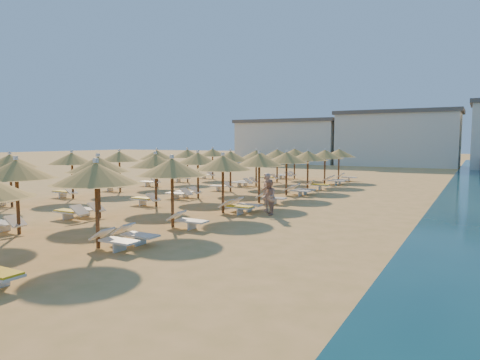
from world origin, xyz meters
The scene contains 8 objects.
ground centered at (0.00, 0.00, 0.00)m, with size 220.00×220.00×0.00m, color tan.
hotel_blocks centered at (3.80, 44.95, 3.70)m, with size 47.32×9.72×8.10m.
parasol_row_east centered at (1.84, 3.34, 2.26)m, with size 2.77×36.04×2.78m.
parasol_row_west centered at (-2.12, 3.34, 2.26)m, with size 2.77×36.04×2.78m.
parasol_row_inland centered at (-8.27, 5.19, 2.26)m, with size 2.77×24.95×2.78m.
loungers centered at (-1.87, 3.55, 0.34)m, with size 13.12×33.83×0.66m.
beachgoer_b centered at (3.91, 2.04, 0.80)m, with size 0.78×0.61×1.60m, color tan.
beachgoer_a centered at (3.36, 2.90, 0.90)m, with size 0.66×0.43×1.80m, color tan.
Camera 1 is at (12.02, -15.10, 3.30)m, focal length 32.00 mm.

